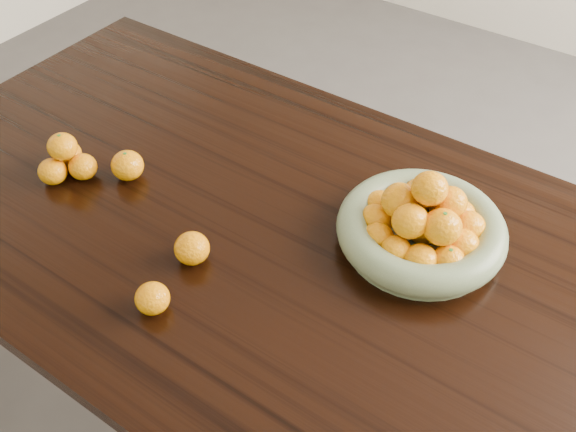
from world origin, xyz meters
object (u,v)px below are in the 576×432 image
Objects in this scene: orange_pyramid at (66,159)px; loose_orange_0 at (128,165)px; dining_table at (299,270)px; fruit_bowl at (422,226)px.

loose_orange_0 is at bearing 30.21° from orange_pyramid.
orange_pyramid is 0.14m from loose_orange_0.
fruit_bowl is at bearing 34.13° from dining_table.
fruit_bowl reaches higher than dining_table.
loose_orange_0 reaches higher than dining_table.
loose_orange_0 is (-0.63, -0.19, -0.01)m from fruit_bowl.
loose_orange_0 is at bearing -163.50° from fruit_bowl.
fruit_bowl is 4.67× the size of loose_orange_0.
fruit_bowl is at bearing 16.50° from loose_orange_0.
fruit_bowl reaches higher than loose_orange_0.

